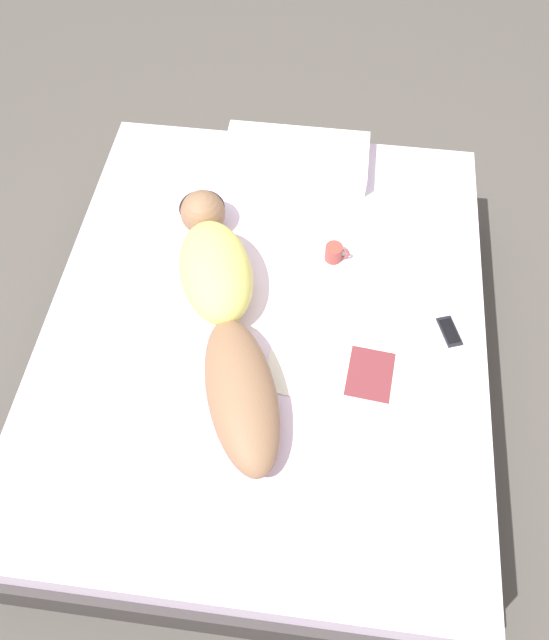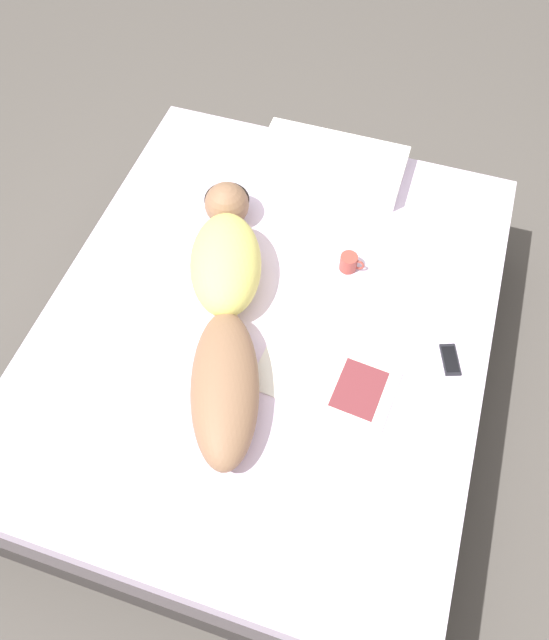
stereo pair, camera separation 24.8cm
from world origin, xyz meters
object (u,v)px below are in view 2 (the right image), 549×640
object	(u,v)px
person	(226,297)
cell_phone	(450,360)
open_magazine	(328,378)
coffee_mug	(349,262)

from	to	relation	value
person	cell_phone	xyz separation A→B (m)	(0.91, 0.05, -0.10)
open_magazine	coffee_mug	size ratio (longest dim) A/B	5.19
open_magazine	cell_phone	world-z (taller)	same
open_magazine	coffee_mug	world-z (taller)	coffee_mug
coffee_mug	person	bearing A→B (deg)	-138.67
cell_phone	person	bearing A→B (deg)	163.09
open_magazine	coffee_mug	distance (m)	0.55
person	cell_phone	distance (m)	0.92
person	coffee_mug	size ratio (longest dim) A/B	12.39
coffee_mug	open_magazine	bearing A→B (deg)	-84.04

